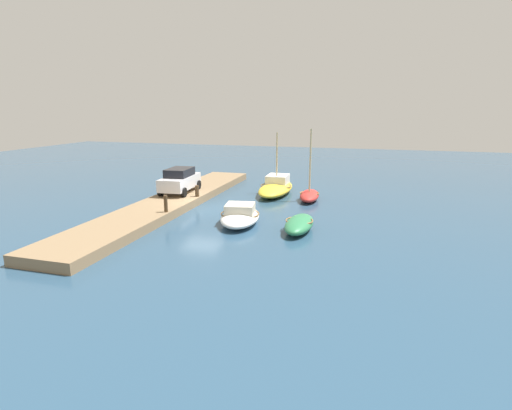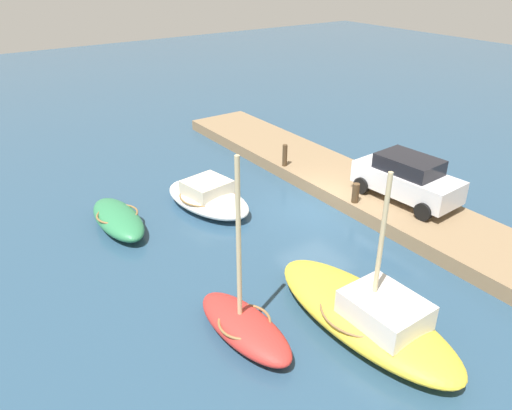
{
  "view_description": "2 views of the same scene",
  "coord_description": "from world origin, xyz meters",
  "px_view_note": "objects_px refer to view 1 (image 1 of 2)",
  "views": [
    {
      "loc": [
        22.96,
        10.31,
        6.32
      ],
      "look_at": [
        1.04,
        3.94,
        0.75
      ],
      "focal_mm": 28.19,
      "sensor_mm": 36.0,
      "label": 1
    },
    {
      "loc": [
        -12.35,
        11.51,
        8.78
      ],
      "look_at": [
        -0.35,
        3.17,
        1.23
      ],
      "focal_mm": 34.4,
      "sensor_mm": 36.0,
      "label": 2
    }
  ],
  "objects_px": {
    "sailboat_yellow": "(276,187)",
    "mooring_post_west": "(197,191)",
    "rowboat_red": "(309,195)",
    "parked_car": "(180,180)",
    "mooring_post_mid_west": "(166,204)",
    "motorboat_white": "(240,216)",
    "rowboat_green": "(299,224)"
  },
  "relations": [
    {
      "from": "parked_car",
      "to": "mooring_post_west",
      "type": "bearing_deg",
      "value": 58.28
    },
    {
      "from": "rowboat_red",
      "to": "mooring_post_west",
      "type": "height_order",
      "value": "rowboat_red"
    },
    {
      "from": "rowboat_red",
      "to": "sailboat_yellow",
      "type": "distance_m",
      "value": 3.16
    },
    {
      "from": "motorboat_white",
      "to": "mooring_post_west",
      "type": "distance_m",
      "value": 5.58
    },
    {
      "from": "parked_car",
      "to": "motorboat_white",
      "type": "bearing_deg",
      "value": 48.72
    },
    {
      "from": "rowboat_red",
      "to": "mooring_post_mid_west",
      "type": "xyz_separation_m",
      "value": [
        7.44,
        -7.04,
        0.61
      ]
    },
    {
      "from": "mooring_post_west",
      "to": "rowboat_green",
      "type": "bearing_deg",
      "value": 62.06
    },
    {
      "from": "rowboat_red",
      "to": "sailboat_yellow",
      "type": "relative_size",
      "value": 0.83
    },
    {
      "from": "rowboat_red",
      "to": "sailboat_yellow",
      "type": "height_order",
      "value": "rowboat_red"
    },
    {
      "from": "motorboat_white",
      "to": "sailboat_yellow",
      "type": "xyz_separation_m",
      "value": [
        -8.34,
        0.07,
        0.05
      ]
    },
    {
      "from": "mooring_post_west",
      "to": "mooring_post_mid_west",
      "type": "relative_size",
      "value": 0.78
    },
    {
      "from": "motorboat_white",
      "to": "parked_car",
      "type": "distance_m",
      "value": 7.48
    },
    {
      "from": "rowboat_green",
      "to": "mooring_post_west",
      "type": "distance_m",
      "value": 8.65
    },
    {
      "from": "motorboat_white",
      "to": "parked_car",
      "type": "height_order",
      "value": "parked_car"
    },
    {
      "from": "sailboat_yellow",
      "to": "mooring_post_mid_west",
      "type": "bearing_deg",
      "value": -26.62
    },
    {
      "from": "mooring_post_west",
      "to": "parked_car",
      "type": "xyz_separation_m",
      "value": [
        -0.89,
        -1.68,
        0.5
      ]
    },
    {
      "from": "rowboat_red",
      "to": "rowboat_green",
      "type": "bearing_deg",
      "value": 0.95
    },
    {
      "from": "rowboat_green",
      "to": "mooring_post_mid_west",
      "type": "relative_size",
      "value": 3.66
    },
    {
      "from": "rowboat_red",
      "to": "parked_car",
      "type": "relative_size",
      "value": 1.23
    },
    {
      "from": "parked_car",
      "to": "sailboat_yellow",
      "type": "bearing_deg",
      "value": 118.75
    },
    {
      "from": "rowboat_red",
      "to": "mooring_post_west",
      "type": "relative_size",
      "value": 6.63
    },
    {
      "from": "motorboat_white",
      "to": "rowboat_green",
      "type": "bearing_deg",
      "value": 73.36
    },
    {
      "from": "mooring_post_mid_west",
      "to": "parked_car",
      "type": "distance_m",
      "value": 5.43
    },
    {
      "from": "motorboat_white",
      "to": "sailboat_yellow",
      "type": "relative_size",
      "value": 0.73
    },
    {
      "from": "sailboat_yellow",
      "to": "mooring_post_west",
      "type": "xyz_separation_m",
      "value": [
        4.72,
        -4.29,
        0.38
      ]
    },
    {
      "from": "sailboat_yellow",
      "to": "mooring_post_west",
      "type": "height_order",
      "value": "sailboat_yellow"
    },
    {
      "from": "rowboat_red",
      "to": "mooring_post_mid_west",
      "type": "height_order",
      "value": "rowboat_red"
    },
    {
      "from": "rowboat_red",
      "to": "parked_car",
      "type": "height_order",
      "value": "rowboat_red"
    },
    {
      "from": "sailboat_yellow",
      "to": "mooring_post_west",
      "type": "bearing_deg",
      "value": -43.34
    },
    {
      "from": "mooring_post_west",
      "to": "parked_car",
      "type": "distance_m",
      "value": 1.97
    },
    {
      "from": "mooring_post_west",
      "to": "mooring_post_mid_west",
      "type": "bearing_deg",
      "value": 0.0
    },
    {
      "from": "motorboat_white",
      "to": "mooring_post_mid_west",
      "type": "height_order",
      "value": "mooring_post_mid_west"
    }
  ]
}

